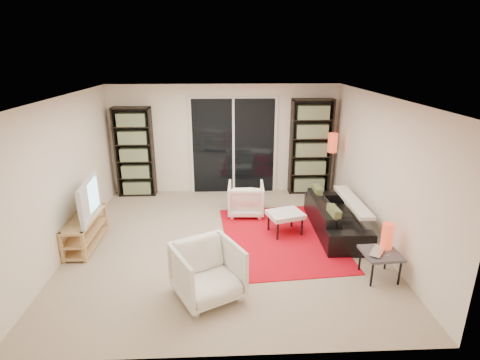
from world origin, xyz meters
name	(u,v)px	position (x,y,z in m)	size (l,w,h in m)	color
floor	(226,242)	(0.00, 0.00, 0.00)	(5.00, 5.00, 0.00)	#B7A38D
wall_back	(224,140)	(0.00, 2.50, 1.20)	(5.00, 0.02, 2.40)	white
wall_front	(227,256)	(0.00, -2.50, 1.20)	(5.00, 0.02, 2.40)	white
wall_left	(64,177)	(-2.50, 0.00, 1.20)	(0.02, 5.00, 2.40)	white
wall_right	(380,172)	(2.50, 0.00, 1.20)	(0.02, 5.00, 2.40)	white
ceiling	(224,97)	(0.00, 0.00, 2.40)	(5.00, 5.00, 0.02)	white
sliding_door	(233,146)	(0.20, 2.46, 1.05)	(1.92, 0.08, 2.16)	white
bookshelf_left	(135,152)	(-1.95, 2.33, 0.98)	(0.80, 0.30, 1.95)	black
bookshelf_right	(311,147)	(1.90, 2.33, 1.05)	(0.90, 0.30, 2.10)	black
tv_stand	(85,230)	(-2.30, 0.01, 0.26)	(0.38, 1.19, 0.50)	tan
tv	(82,199)	(-2.28, 0.01, 0.81)	(1.09, 0.14, 0.63)	black
rug	(280,237)	(0.94, 0.12, 0.01)	(1.90, 2.57, 0.01)	red
sofa	(336,216)	(1.95, 0.34, 0.28)	(1.92, 0.75, 0.56)	black
armchair_back	(246,199)	(0.40, 1.15, 0.32)	(0.68, 0.70, 0.64)	white
armchair_front	(208,272)	(-0.24, -1.46, 0.36)	(0.78, 0.80, 0.73)	white
ottoman	(285,215)	(1.04, 0.28, 0.35)	(0.69, 0.62, 0.40)	white
side_table	(381,255)	(2.15, -1.13, 0.36)	(0.52, 0.52, 0.40)	#46464C
laptop	(381,253)	(2.13, -1.17, 0.41)	(0.36, 0.23, 0.03)	silver
table_lamp	(387,236)	(2.26, -1.01, 0.59)	(0.17, 0.17, 0.38)	red
floor_lamp	(332,149)	(2.23, 1.82, 1.13)	(0.22, 0.22, 1.46)	black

